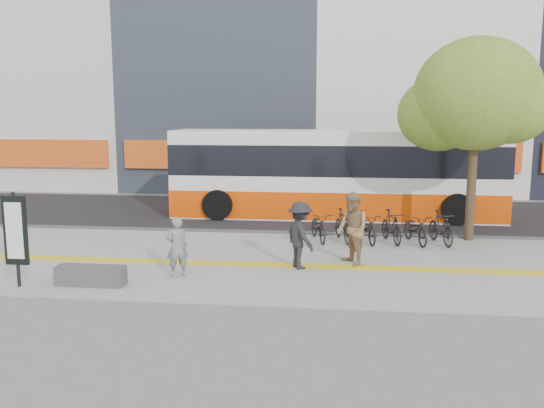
# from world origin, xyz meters

# --- Properties ---
(ground) EXTENTS (120.00, 120.00, 0.00)m
(ground) POSITION_xyz_m (0.00, 0.00, 0.00)
(ground) COLOR #61615D
(ground) RESTS_ON ground
(sidewalk) EXTENTS (40.00, 7.00, 0.08)m
(sidewalk) POSITION_xyz_m (0.00, 1.50, 0.04)
(sidewalk) COLOR slate
(sidewalk) RESTS_ON ground
(tactile_strip) EXTENTS (40.00, 0.45, 0.01)m
(tactile_strip) POSITION_xyz_m (0.00, 1.00, 0.09)
(tactile_strip) COLOR yellow
(tactile_strip) RESTS_ON sidewalk
(street) EXTENTS (40.00, 8.00, 0.06)m
(street) POSITION_xyz_m (0.00, 9.00, 0.03)
(street) COLOR black
(street) RESTS_ON ground
(curb) EXTENTS (40.00, 0.25, 0.14)m
(curb) POSITION_xyz_m (0.00, 5.00, 0.07)
(curb) COLOR #3B3B3D
(curb) RESTS_ON ground
(bench) EXTENTS (1.60, 0.45, 0.45)m
(bench) POSITION_xyz_m (-2.60, -1.20, 0.30)
(bench) COLOR #3B3B3D
(bench) RESTS_ON sidewalk
(signboard) EXTENTS (0.55, 0.10, 2.20)m
(signboard) POSITION_xyz_m (-4.20, -1.51, 1.37)
(signboard) COLOR black
(signboard) RESTS_ON sidewalk
(street_tree) EXTENTS (4.40, 3.80, 6.31)m
(street_tree) POSITION_xyz_m (7.18, 4.82, 4.51)
(street_tree) COLOR #3D2D1C
(street_tree) RESTS_ON sidewalk
(bus) EXTENTS (12.47, 2.96, 3.32)m
(bus) POSITION_xyz_m (2.97, 8.50, 1.62)
(bus) COLOR white
(bus) RESTS_ON street
(bicycle_row) EXTENTS (4.66, 1.82, 1.00)m
(bicycle_row) POSITION_xyz_m (4.33, 4.00, 0.56)
(bicycle_row) COLOR black
(bicycle_row) RESTS_ON sidewalk
(seated_woman) EXTENTS (0.64, 0.54, 1.48)m
(seated_woman) POSITION_xyz_m (-0.80, -0.27, 0.82)
(seated_woman) COLOR black
(seated_woman) RESTS_ON sidewalk
(pedestrian_tan) EXTENTS (1.07, 1.16, 1.92)m
(pedestrian_tan) POSITION_xyz_m (3.46, 1.30, 1.04)
(pedestrian_tan) COLOR #97724E
(pedestrian_tan) RESTS_ON sidewalk
(pedestrian_dark) EXTENTS (1.14, 1.29, 1.73)m
(pedestrian_dark) POSITION_xyz_m (2.13, 0.80, 0.95)
(pedestrian_dark) COLOR black
(pedestrian_dark) RESTS_ON sidewalk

